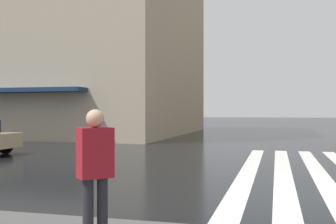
% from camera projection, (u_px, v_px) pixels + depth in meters
% --- Properties ---
extents(zebra_crossing, '(13.00, 4.50, 0.01)m').
position_uv_depth(zebra_crossing, '(318.00, 172.00, 12.26)').
color(zebra_crossing, silver).
rests_on(zebra_crossing, ground_plane).
extents(haussmann_block_mid, '(19.72, 22.63, 19.40)m').
position_uv_depth(haussmann_block_mid, '(49.00, 18.00, 34.33)').
color(haussmann_block_mid, tan).
rests_on(haussmann_block_mid, ground_plane).
extents(pedestrian_in_red_jacket, '(0.45, 0.45, 1.68)m').
position_uv_depth(pedestrian_in_red_jacket, '(95.00, 167.00, 4.97)').
color(pedestrian_in_red_jacket, maroon).
rests_on(pedestrian_in_red_jacket, sidewalk_pavement).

